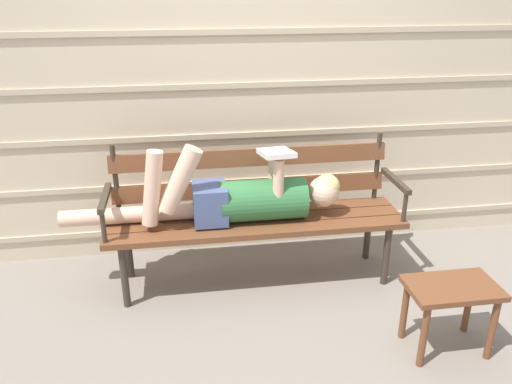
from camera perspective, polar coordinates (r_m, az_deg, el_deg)
The scene contains 5 objects.
ground_plane at distance 3.30m, azimuth 0.24°, elevation -10.51°, with size 12.00×12.00×0.00m, color gray.
house_siding at distance 3.42m, azimuth -1.35°, elevation 11.90°, with size 4.67×0.08×2.33m.
park_bench at distance 3.20m, azimuth -0.18°, elevation -1.65°, with size 1.82×0.44×0.89m.
reclining_person at distance 3.08m, azimuth -1.77°, elevation -0.57°, with size 1.69×0.27×0.52m.
footstool at distance 2.83m, azimuth 20.85°, elevation -10.97°, with size 0.46×0.28×0.38m.
Camera 1 is at (-0.43, -2.72, 1.81)m, focal length 35.98 mm.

